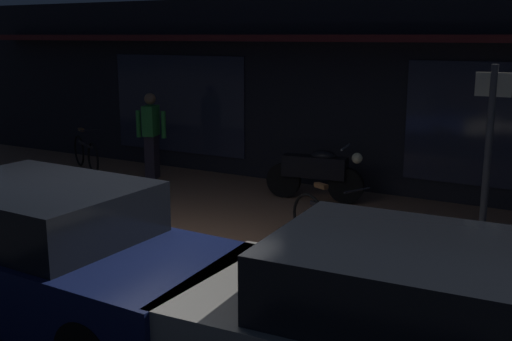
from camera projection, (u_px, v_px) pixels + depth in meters
The scene contains 10 objects.
ground_plane at pixel (145, 285), 7.31m from camera, with size 60.00×60.00×0.00m, color black.
sidewalk_slab at pixel (267, 216), 9.84m from camera, with size 18.00×4.00×0.15m, color #8C6047.
storefront_building at pixel (349, 91), 12.33m from camera, with size 18.00×3.30×3.60m.
motorcycle at pixel (316, 172), 10.39m from camera, with size 1.70×0.56×0.97m.
bicycle_parked at pixel (333, 224), 7.97m from camera, with size 1.51×0.76×0.91m.
bicycle_extra at pixel (86, 153), 12.76m from camera, with size 1.47×0.83×0.91m.
person_photographer at pixel (151, 134), 11.91m from camera, with size 0.61×0.43×1.67m.
sign_post at pixel (489, 147), 7.83m from camera, with size 0.44×0.09×2.40m.
parked_car_near at pixel (47, 252), 6.37m from camera, with size 4.14×1.86×1.42m.
parked_car_far at pixel (433, 339), 4.55m from camera, with size 4.19×1.99×1.42m.
Camera 1 is at (4.55, -5.28, 2.90)m, focal length 43.20 mm.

